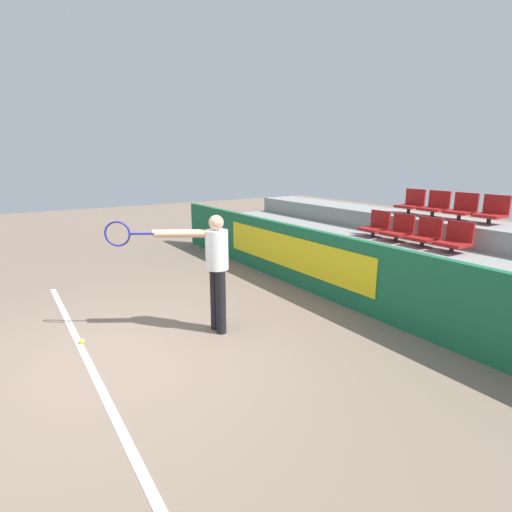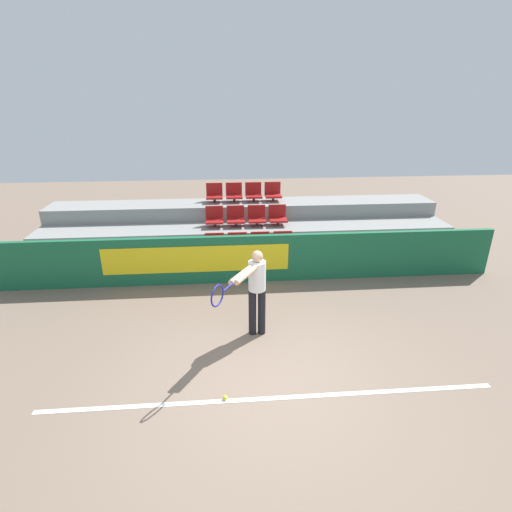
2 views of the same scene
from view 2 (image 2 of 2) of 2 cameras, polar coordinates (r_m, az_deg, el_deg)
name	(u,v)px [view 2 (image 2 of 2)]	position (r m, az deg, el deg)	size (l,w,h in m)	color
ground_plane	(269,386)	(6.01, 1.88, -18.04)	(30.00, 30.00, 0.00)	#7A6656
court_baseline	(271,398)	(5.82, 2.19, -19.64)	(6.31, 0.08, 0.01)	white
barrier_wall	(250,259)	(8.72, -0.88, -0.38)	(10.89, 0.14, 1.07)	#19603D
bleacher_tier_front	(250,263)	(9.41, -0.93, -0.96)	(10.49, 1.03, 0.37)	gray
bleacher_tier_middle	(247,240)	(10.30, -1.33, 2.25)	(10.49, 1.03, 0.75)	gray
bleacher_tier_back	(244,222)	(11.22, -1.67, 4.94)	(10.49, 1.03, 1.12)	gray
stadium_chair_0	(215,246)	(9.36, -5.95, 1.42)	(0.44, 0.42, 0.49)	#333333
stadium_chair_1	(238,245)	(9.36, -2.64, 1.52)	(0.44, 0.42, 0.49)	#333333
stadium_chair_2	(260,245)	(9.39, 0.65, 1.62)	(0.44, 0.42, 0.49)	#333333
stadium_chair_3	(283,244)	(9.46, 3.90, 1.71)	(0.44, 0.42, 0.49)	#333333
stadium_chair_4	(214,218)	(10.22, -5.95, 5.43)	(0.44, 0.42, 0.49)	#333333
stadium_chair_5	(236,217)	(10.22, -2.92, 5.52)	(0.44, 0.42, 0.49)	#333333
stadium_chair_6	(257,217)	(10.25, 0.11, 5.60)	(0.44, 0.42, 0.49)	#333333
stadium_chair_7	(278,216)	(10.31, 3.11, 5.66)	(0.44, 0.42, 0.49)	#333333
stadium_chair_8	(214,194)	(11.13, -5.96, 8.80)	(0.44, 0.42, 0.49)	#333333
stadium_chair_9	(234,194)	(11.13, -3.15, 8.88)	(0.44, 0.42, 0.49)	#333333
stadium_chair_10	(254,193)	(11.15, -0.35, 8.95)	(0.44, 0.42, 0.49)	#333333
stadium_chair_11	(273,193)	(11.21, 2.44, 9.00)	(0.44, 0.42, 0.49)	#333333
tennis_player	(255,287)	(6.56, -0.19, -4.39)	(0.88, 1.34, 1.55)	black
tennis_ball	(225,398)	(5.79, -4.42, -19.53)	(0.07, 0.07, 0.07)	#CCDB33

